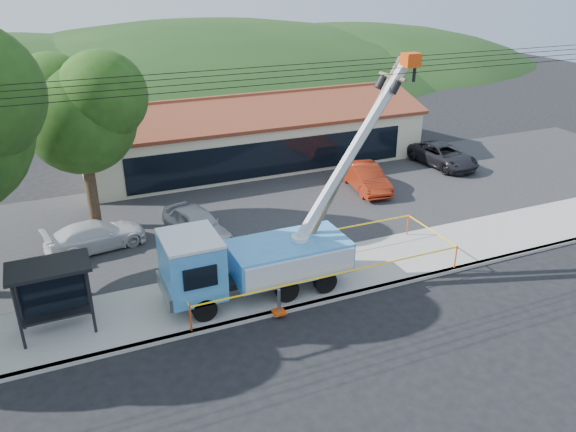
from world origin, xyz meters
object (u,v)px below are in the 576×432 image
(car_red, at_px, (365,191))
(car_dark, at_px, (442,167))
(bus_shelter, at_px, (51,281))
(car_silver, at_px, (198,241))
(car_white, at_px, (98,250))
(utility_truck, at_px, (252,257))
(leaning_pole, at_px, (348,162))

(car_red, bearing_deg, car_dark, 20.81)
(car_red, bearing_deg, bus_shelter, -148.96)
(bus_shelter, xyz_separation_m, car_dark, (24.47, 9.51, -2.14))
(car_silver, xyz_separation_m, car_white, (-4.62, 0.92, 0.00))
(utility_truck, height_order, car_dark, utility_truck)
(utility_truck, bearing_deg, car_dark, 30.46)
(car_red, relative_size, car_dark, 0.89)
(bus_shelter, bearing_deg, car_silver, 37.26)
(bus_shelter, distance_m, car_white, 6.81)
(car_silver, height_order, car_red, car_silver)
(car_silver, relative_size, car_white, 1.00)
(leaning_pole, bearing_deg, car_silver, 133.73)
(utility_truck, xyz_separation_m, bus_shelter, (-7.38, 0.54, 0.36))
(car_silver, xyz_separation_m, car_red, (10.90, 2.57, 0.00))
(leaning_pole, relative_size, car_dark, 1.75)
(leaning_pole, xyz_separation_m, car_dark, (12.71, 9.67, -5.05))
(car_silver, bearing_deg, car_red, -0.70)
(car_silver, distance_m, car_white, 4.71)
(leaning_pole, bearing_deg, car_red, 54.13)
(car_white, bearing_deg, leaning_pole, -133.14)
(car_dark, bearing_deg, bus_shelter, -163.26)
(car_white, bearing_deg, car_silver, -111.55)
(leaning_pole, height_order, bus_shelter, leaning_pole)
(car_white, bearing_deg, car_red, -94.23)
(leaning_pole, distance_m, car_red, 11.04)
(car_silver, height_order, car_white, car_silver)
(utility_truck, xyz_separation_m, car_white, (-5.39, 6.69, -1.77))
(car_silver, relative_size, car_dark, 0.89)
(leaning_pole, bearing_deg, utility_truck, -174.96)
(utility_truck, height_order, car_silver, utility_truck)
(utility_truck, relative_size, car_red, 2.28)
(car_red, relative_size, car_white, 1.00)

